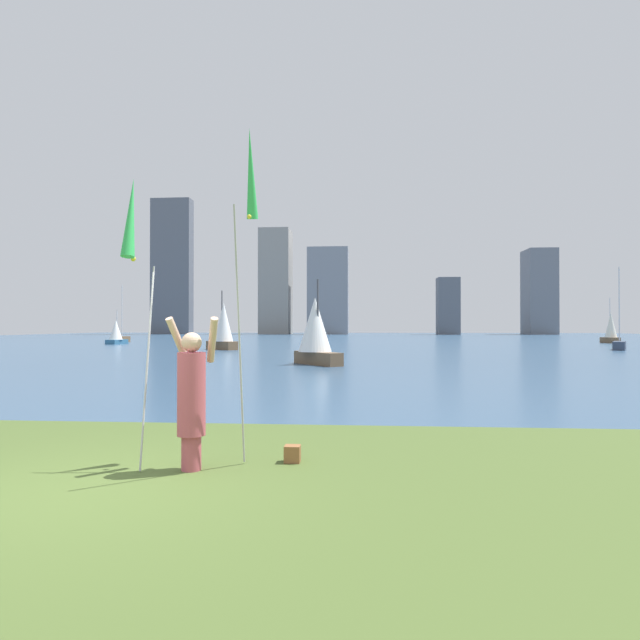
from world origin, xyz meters
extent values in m
cube|color=#335170|center=(0.00, 62.03, -0.06)|extent=(120.00, 115.93, 0.12)
cube|color=#232D14|center=(0.00, 4.07, -0.02)|extent=(120.00, 0.70, 0.02)
cylinder|color=#B24C59|center=(0.98, 0.93, 0.22)|extent=(0.24, 0.24, 0.43)
cylinder|color=#B24C59|center=(0.98, 0.93, 0.95)|extent=(0.35, 0.35, 1.03)
sphere|color=#D1A889|center=(0.98, 0.93, 1.59)|extent=(0.25, 0.25, 0.25)
cylinder|color=#D1A889|center=(0.75, 1.07, 1.61)|extent=(0.25, 0.40, 0.59)
cylinder|color=#D1A889|center=(1.20, 1.07, 1.61)|extent=(0.25, 0.40, 0.59)
cylinder|color=#B2B2B7|center=(0.38, 0.98, 1.30)|extent=(0.02, 0.45, 2.56)
cone|color=green|center=(0.38, 0.48, 3.07)|extent=(0.16, 0.32, 0.97)
sphere|color=yellow|center=(0.38, 0.56, 2.59)|extent=(0.06, 0.06, 0.06)
cylinder|color=#B2B2B7|center=(1.57, 0.98, 1.64)|extent=(0.02, 0.61, 3.23)
cone|color=green|center=(1.57, 1.68, 3.89)|extent=(0.16, 0.37, 1.23)
sphere|color=yellow|center=(1.57, 1.57, 3.28)|extent=(0.06, 0.06, 0.06)
cube|color=brown|center=(2.18, 1.41, 0.11)|extent=(0.21, 0.19, 0.22)
cube|color=brown|center=(1.11, 18.74, 0.29)|extent=(2.44, 2.85, 0.59)
cylinder|color=#47474C|center=(1.11, 18.74, 2.24)|extent=(0.09, 0.09, 3.31)
cone|color=white|center=(0.97, 18.92, 1.83)|extent=(2.14, 2.14, 2.49)
cube|color=#2D6084|center=(-20.14, 43.89, 0.21)|extent=(1.23, 2.52, 0.42)
cylinder|color=silver|center=(-20.14, 43.89, 1.84)|extent=(0.07, 0.07, 2.84)
cone|color=white|center=(-20.16, 43.71, 1.35)|extent=(1.33, 1.33, 1.85)
cube|color=brown|center=(27.97, 50.28, 0.28)|extent=(1.10, 2.31, 0.57)
cylinder|color=silver|center=(27.97, 50.28, 2.55)|extent=(0.07, 0.07, 3.96)
cone|color=silver|center=(27.99, 50.12, 1.83)|extent=(1.21, 1.21, 2.51)
cube|color=#333D51|center=(21.79, 34.91, 0.31)|extent=(1.88, 2.67, 0.62)
cylinder|color=silver|center=(21.79, 34.91, 3.33)|extent=(0.08, 0.08, 5.42)
cube|color=brown|center=(-7.12, 33.12, 0.31)|extent=(2.71, 2.46, 0.62)
cylinder|color=#47474C|center=(-7.12, 33.12, 2.48)|extent=(0.08, 0.08, 3.72)
cone|color=white|center=(-6.96, 32.99, 2.04)|extent=(1.96, 1.96, 2.84)
cube|color=brown|center=(-22.33, 49.72, 0.30)|extent=(0.83, 2.50, 0.60)
cylinder|color=silver|center=(-22.33, 49.72, 3.34)|extent=(0.07, 0.07, 5.48)
cube|color=#565B66|center=(-34.64, 98.94, 13.48)|extent=(7.87, 3.05, 26.97)
cube|color=gray|center=(-14.23, 102.48, 10.56)|extent=(6.07, 7.08, 21.12)
cube|color=gray|center=(-3.47, 100.92, 8.52)|extent=(7.94, 6.23, 17.04)
cube|color=#565B66|center=(19.72, 99.09, 5.45)|extent=(4.13, 3.87, 10.90)
cube|color=slate|center=(37.72, 102.01, 8.25)|extent=(5.34, 6.57, 16.50)
camera|label=1|loc=(3.09, -5.63, 1.80)|focal=30.17mm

